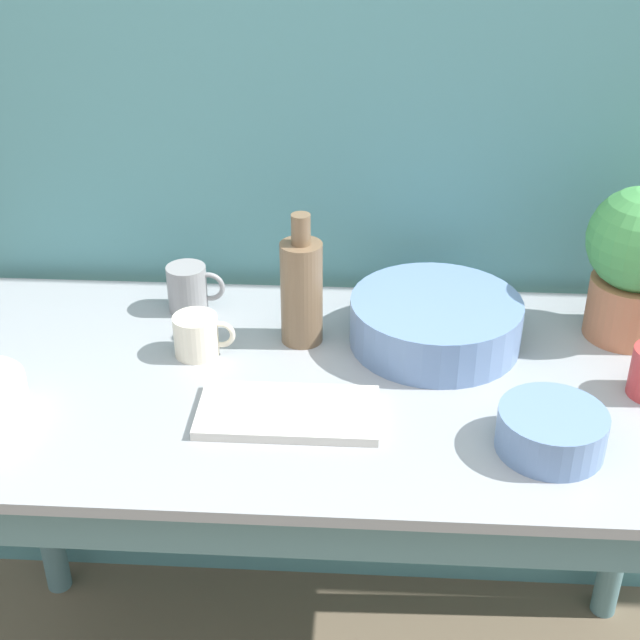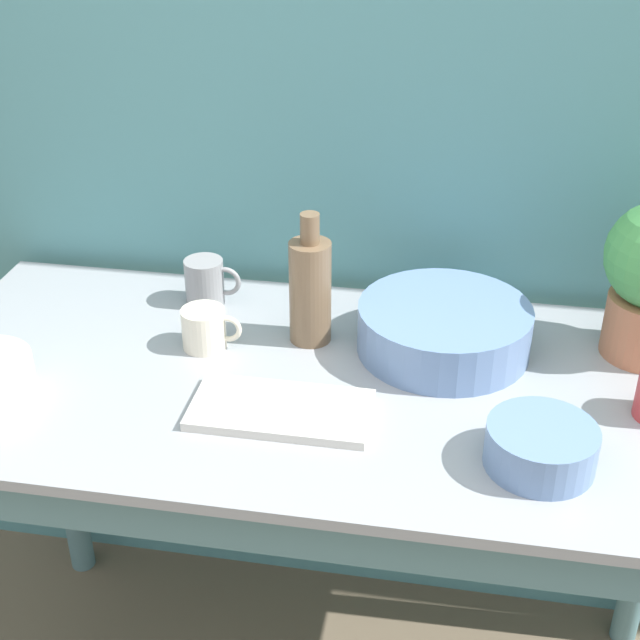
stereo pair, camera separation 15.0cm
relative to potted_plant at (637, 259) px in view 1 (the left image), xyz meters
name	(u,v)px [view 1 (the left image)]	position (x,y,z in m)	size (l,w,h in m)	color
wall_back	(332,118)	(-0.57, 0.22, 0.18)	(6.00, 0.05, 2.40)	teal
counter_table	(319,461)	(-0.57, -0.22, -0.32)	(1.47, 0.70, 0.86)	slate
potted_plant	(637,259)	(0.00, 0.00, 0.00)	(0.19, 0.19, 0.29)	#B7704C
bowl_wash_large	(435,322)	(-0.36, -0.05, -0.12)	(0.32, 0.32, 0.09)	#6684B2
bottle_tall	(302,290)	(-0.61, -0.05, -0.05)	(0.08, 0.08, 0.25)	brown
mug_grey	(189,288)	(-0.84, 0.05, -0.11)	(0.11, 0.08, 0.09)	gray
mug_cream	(197,335)	(-0.79, -0.12, -0.12)	(0.11, 0.08, 0.08)	beige
bowl_small_blue	(551,431)	(-0.20, -0.36, -0.13)	(0.17, 0.17, 0.07)	#6684B2
tray_board	(288,412)	(-0.61, -0.30, -0.15)	(0.30, 0.15, 0.02)	beige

